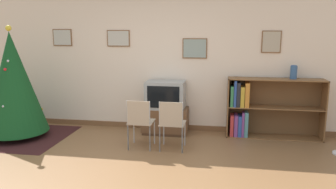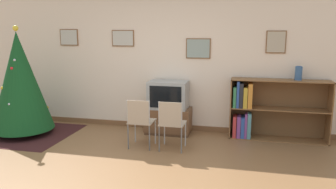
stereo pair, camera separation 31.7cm
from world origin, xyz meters
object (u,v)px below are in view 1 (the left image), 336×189
at_px(television, 165,95).
at_px(folding_chair_right, 172,122).
at_px(christmas_tree, 13,83).
at_px(vase, 294,72).
at_px(folding_chair_left, 140,121).
at_px(bookshelf, 258,108).
at_px(tv_console, 165,120).

bearing_deg(television, folding_chair_right, -73.78).
height_order(christmas_tree, vase, christmas_tree).
bearing_deg(folding_chair_left, vase, 21.71).
bearing_deg(bookshelf, vase, 2.83).
bearing_deg(television, tv_console, 90.00).
bearing_deg(christmas_tree, folding_chair_right, -4.54).
xyz_separation_m(folding_chair_left, folding_chair_right, (0.52, 0.00, 0.00)).
height_order(christmas_tree, television, christmas_tree).
distance_m(television, vase, 2.31).
height_order(folding_chair_right, vase, vase).
bearing_deg(folding_chair_left, bookshelf, 26.68).
xyz_separation_m(television, vase, (2.26, 0.11, 0.46)).
bearing_deg(bookshelf, folding_chair_right, -145.51).
height_order(tv_console, vase, vase).
relative_size(tv_console, folding_chair_left, 1.03).
height_order(tv_console, folding_chair_left, folding_chair_left).
relative_size(folding_chair_right, vase, 3.43).
height_order(christmas_tree, tv_console, christmas_tree).
xyz_separation_m(tv_console, bookshelf, (1.68, 0.08, 0.28)).
distance_m(bookshelf, vase, 0.89).
relative_size(television, bookshelf, 0.43).
relative_size(christmas_tree, vase, 8.31).
bearing_deg(vase, folding_chair_right, -153.35).
bearing_deg(folding_chair_left, television, 73.78).
height_order(folding_chair_left, vase, vase).
relative_size(christmas_tree, television, 2.79).
distance_m(christmas_tree, folding_chair_right, 2.93).
height_order(bookshelf, vase, vase).
bearing_deg(christmas_tree, tv_console, 14.37).
xyz_separation_m(christmas_tree, vase, (4.87, 0.77, 0.20)).
bearing_deg(television, bookshelf, 2.68).
relative_size(television, folding_chair_right, 0.87).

